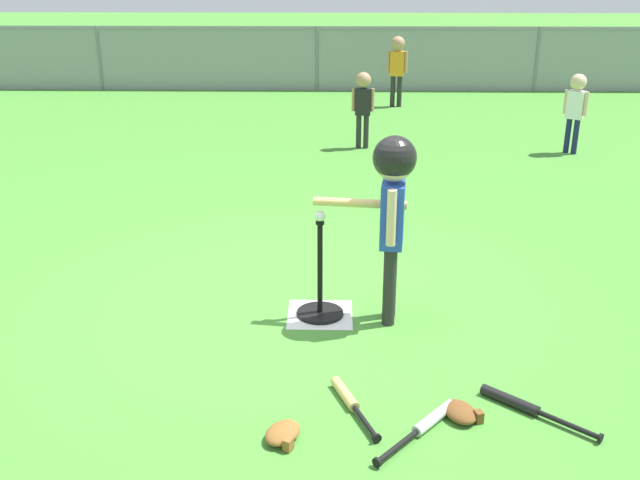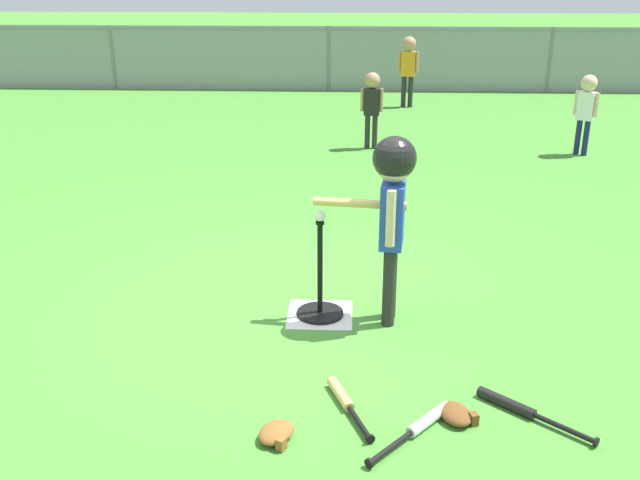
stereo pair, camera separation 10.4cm
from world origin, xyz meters
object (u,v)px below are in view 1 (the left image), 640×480
(batting_tee, at_px, (320,301))
(glove_by_plate, at_px, (283,433))
(fielder_deep_center, at_px, (397,62))
(spare_bat_black, at_px, (522,405))
(glove_near_bats, at_px, (461,412))
(fielder_near_right, at_px, (363,100))
(spare_bat_wood, at_px, (349,400))
(fielder_deep_right, at_px, (576,103))
(spare_bat_silver, at_px, (427,424))
(batter_child, at_px, (392,192))
(baseball_on_tee, at_px, (320,216))

(batting_tee, xyz_separation_m, glove_by_plate, (-0.16, -1.38, -0.07))
(fielder_deep_center, bearing_deg, batting_tee, -98.27)
(spare_bat_black, xyz_separation_m, glove_near_bats, (-0.34, -0.08, 0.01))
(spare_bat_black, bearing_deg, fielder_near_right, 96.55)
(spare_bat_wood, distance_m, spare_bat_black, 0.93)
(fielder_deep_right, xyz_separation_m, spare_bat_silver, (-2.46, -5.75, -0.60))
(spare_bat_silver, relative_size, spare_bat_wood, 0.96)
(glove_by_plate, bearing_deg, batter_child, 64.91)
(fielder_near_right, height_order, fielder_deep_center, fielder_deep_center)
(glove_near_bats, bearing_deg, batting_tee, 123.34)
(batter_child, distance_m, spare_bat_black, 1.50)
(glove_near_bats, bearing_deg, fielder_deep_right, 68.13)
(batting_tee, height_order, baseball_on_tee, baseball_on_tee)
(batter_child, relative_size, glove_by_plate, 4.69)
(batter_child, xyz_separation_m, spare_bat_wood, (-0.28, -1.00, -0.87))
(glove_by_plate, bearing_deg, fielder_deep_right, 61.34)
(batting_tee, relative_size, fielder_near_right, 0.71)
(fielder_deep_center, height_order, spare_bat_wood, fielder_deep_center)
(fielder_near_right, relative_size, spare_bat_black, 1.75)
(fielder_near_right, height_order, spare_bat_wood, fielder_near_right)
(spare_bat_silver, distance_m, glove_by_plate, 0.75)
(batting_tee, bearing_deg, glove_by_plate, -96.61)
(batter_child, bearing_deg, fielder_near_right, 90.15)
(glove_near_bats, bearing_deg, spare_bat_wood, 169.40)
(fielder_deep_center, xyz_separation_m, spare_bat_wood, (-0.91, -8.58, -0.69))
(batting_tee, height_order, glove_near_bats, batting_tee)
(batting_tee, relative_size, fielder_deep_center, 0.60)
(batter_child, bearing_deg, glove_by_plate, -115.09)
(fielder_near_right, height_order, glove_near_bats, fielder_near_right)
(spare_bat_wood, distance_m, glove_near_bats, 0.60)
(fielder_near_right, xyz_separation_m, glove_near_bats, (0.33, -5.87, -0.58))
(spare_bat_silver, distance_m, glove_near_bats, 0.22)
(batting_tee, height_order, spare_bat_silver, batting_tee)
(batting_tee, height_order, glove_by_plate, batting_tee)
(baseball_on_tee, height_order, glove_by_plate, baseball_on_tee)
(baseball_on_tee, bearing_deg, spare_bat_wood, -80.36)
(baseball_on_tee, bearing_deg, glove_near_bats, -56.66)
(fielder_deep_right, bearing_deg, baseball_on_tee, -124.17)
(fielder_deep_right, bearing_deg, spare_bat_wood, -117.30)
(batter_child, distance_m, spare_bat_wood, 1.36)
(fielder_deep_right, relative_size, glove_by_plate, 3.66)
(baseball_on_tee, distance_m, spare_bat_black, 1.70)
(glove_by_plate, bearing_deg, glove_near_bats, 12.31)
(fielder_deep_center, height_order, spare_bat_black, fielder_deep_center)
(glove_by_plate, bearing_deg, spare_bat_silver, 8.08)
(spare_bat_black, relative_size, glove_near_bats, 2.12)
(baseball_on_tee, bearing_deg, batter_child, -7.19)
(baseball_on_tee, height_order, batter_child, batter_child)
(fielder_deep_center, xyz_separation_m, fielder_deep_right, (1.95, -3.04, -0.09))
(spare_bat_black, bearing_deg, batting_tee, 135.43)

